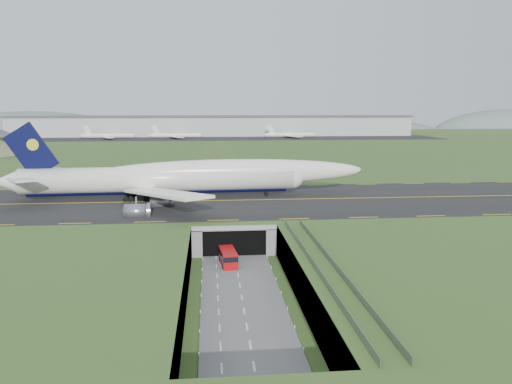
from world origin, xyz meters
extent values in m
plane|color=#315020|center=(0.00, 0.00, 0.00)|extent=(900.00, 900.00, 0.00)
cube|color=gray|center=(0.00, 0.00, 3.00)|extent=(800.00, 800.00, 6.00)
cube|color=slate|center=(0.00, -7.50, 0.10)|extent=(12.00, 75.00, 0.20)
cube|color=black|center=(0.00, 33.00, 6.09)|extent=(800.00, 44.00, 0.18)
cube|color=gray|center=(0.00, 19.00, 5.50)|extent=(16.00, 22.00, 1.00)
cube|color=gray|center=(-7.00, 19.00, 3.00)|extent=(2.00, 22.00, 6.00)
cube|color=gray|center=(7.00, 19.00, 3.00)|extent=(2.00, 22.00, 6.00)
cube|color=black|center=(0.00, 14.00, 2.50)|extent=(12.00, 12.00, 5.00)
cube|color=#A8A8A3|center=(0.00, 7.95, 5.60)|extent=(17.00, 0.50, 0.80)
cube|color=#A8A8A3|center=(11.00, -18.50, 5.80)|extent=(3.00, 53.00, 0.50)
cube|color=gray|center=(9.60, -18.50, 6.55)|extent=(0.06, 53.00, 1.00)
cube|color=gray|center=(12.40, -18.50, 6.55)|extent=(0.06, 53.00, 1.00)
cylinder|color=#A8A8A3|center=(11.00, -40.00, 2.80)|extent=(0.90, 0.90, 5.60)
cylinder|color=#A8A8A3|center=(11.00, -28.00, 2.80)|extent=(0.90, 0.90, 5.60)
cylinder|color=#A8A8A3|center=(11.00, -16.00, 2.80)|extent=(0.90, 0.90, 5.60)
cylinder|color=#A8A8A3|center=(11.00, -4.00, 2.80)|extent=(0.90, 0.90, 5.60)
cylinder|color=white|center=(-16.25, 36.83, 10.90)|extent=(64.42, 8.55, 6.04)
sphere|color=white|center=(15.84, 38.09, 10.90)|extent=(6.15, 6.15, 5.92)
cone|color=white|center=(-51.17, 35.46, 10.90)|extent=(6.83, 6.00, 5.74)
ellipsoid|color=white|center=(1.08, 37.51, 12.26)|extent=(65.83, 8.13, 6.35)
ellipsoid|color=black|center=(14.89, 38.05, 11.66)|extent=(4.33, 2.81, 2.12)
cylinder|color=black|center=(-16.25, 36.83, 8.55)|extent=(61.07, 4.92, 2.54)
cube|color=white|center=(-14.96, 52.01, 9.96)|extent=(19.03, 28.13, 2.54)
cube|color=white|center=(-45.79, 42.77, 12.32)|extent=(8.35, 11.21, 0.97)
cube|color=white|center=(-13.77, 21.81, 9.96)|extent=(20.69, 27.47, 2.54)
cube|color=white|center=(-45.23, 28.61, 12.32)|extent=(8.91, 11.12, 0.97)
cube|color=black|center=(-45.04, 35.70, 17.99)|extent=(12.03, 1.04, 13.37)
cylinder|color=yellow|center=(-44.57, 35.72, 19.40)|extent=(2.67, 0.76, 2.64)
cylinder|color=slate|center=(-15.92, 45.83, 7.03)|extent=(5.03, 3.31, 3.12)
cylinder|color=slate|center=(-20.77, 55.56, 7.03)|extent=(5.03, 3.31, 3.12)
cylinder|color=slate|center=(-15.22, 27.89, 7.03)|extent=(5.03, 3.31, 3.12)
cylinder|color=slate|center=(-19.29, 17.81, 7.03)|extent=(5.03, 3.31, 3.12)
cylinder|color=black|center=(9.42, 37.84, 6.70)|extent=(1.06, 0.51, 1.04)
cube|color=black|center=(-20.50, 36.67, 6.84)|extent=(5.92, 6.83, 1.32)
cube|color=#AF0B0D|center=(-1.41, 2.71, 1.56)|extent=(3.20, 7.03, 2.72)
cube|color=black|center=(-1.41, 2.71, 2.11)|extent=(3.26, 7.12, 0.91)
cube|color=black|center=(-1.41, 2.71, 0.43)|extent=(2.97, 6.56, 0.45)
cylinder|color=black|center=(-2.36, 0.33, 0.50)|extent=(0.40, 0.84, 0.82)
cylinder|color=black|center=(-2.80, 4.85, 0.50)|extent=(0.40, 0.84, 0.82)
cylinder|color=black|center=(-0.01, 0.56, 0.50)|extent=(0.40, 0.84, 0.82)
cylinder|color=black|center=(-0.46, 5.08, 0.50)|extent=(0.40, 0.84, 0.82)
cube|color=#B2B2B2|center=(0.00, 300.00, 13.50)|extent=(300.00, 22.00, 15.00)
cube|color=#4C4C51|center=(0.00, 300.00, 21.00)|extent=(302.00, 24.00, 1.20)
cube|color=black|center=(0.00, 270.00, 6.14)|extent=(320.00, 50.00, 0.08)
cylinder|color=white|center=(-74.50, 275.00, 8.18)|extent=(34.00, 3.20, 3.20)
cylinder|color=white|center=(-27.81, 275.00, 8.18)|extent=(34.00, 3.20, 3.20)
cylinder|color=white|center=(53.91, 275.00, 8.18)|extent=(34.00, 3.20, 3.20)
ellipsoid|color=#51625C|center=(-180.00, 430.00, -4.00)|extent=(220.00, 77.00, 56.00)
ellipsoid|color=#51625C|center=(120.00, 430.00, -4.00)|extent=(260.00, 91.00, 44.00)
ellipsoid|color=#51625C|center=(320.00, 430.00, -4.00)|extent=(180.00, 63.00, 60.00)
camera|label=1|loc=(-4.46, -82.69, 27.88)|focal=35.00mm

